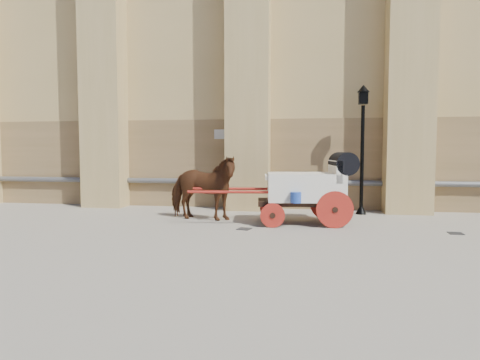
# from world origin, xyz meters

# --- Properties ---
(ground) EXTENTS (90.00, 90.00, 0.00)m
(ground) POSITION_xyz_m (0.00, 0.00, 0.00)
(ground) COLOR gray
(ground) RESTS_ON ground
(horse) EXTENTS (2.28, 1.33, 1.81)m
(horse) POSITION_xyz_m (-1.98, 1.31, 0.90)
(horse) COLOR #572914
(horse) RESTS_ON ground
(carriage) EXTENTS (4.46, 1.70, 1.91)m
(carriage) POSITION_xyz_m (1.02, 1.18, 1.03)
(carriage) COLOR black
(carriage) RESTS_ON ground
(street_lamp) EXTENTS (0.37, 0.37, 3.93)m
(street_lamp) POSITION_xyz_m (2.57, 3.14, 2.10)
(street_lamp) COLOR black
(street_lamp) RESTS_ON ground
(drain_grate_near) EXTENTS (0.39, 0.39, 0.01)m
(drain_grate_near) POSITION_xyz_m (-0.61, 0.11, 0.01)
(drain_grate_near) COLOR black
(drain_grate_near) RESTS_ON ground
(drain_grate_far) EXTENTS (0.34, 0.34, 0.01)m
(drain_grate_far) POSITION_xyz_m (4.41, 0.33, 0.01)
(drain_grate_far) COLOR black
(drain_grate_far) RESTS_ON ground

